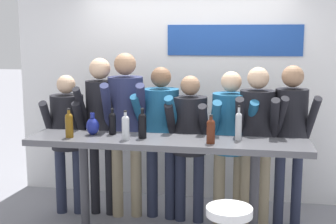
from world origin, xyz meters
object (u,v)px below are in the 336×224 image
object	(u,v)px
person_left	(101,118)
wine_bottle_0	(126,126)
person_right	(230,132)
decorative_vase	(93,126)
person_center_left	(126,117)
person_far_left	(67,130)
wine_bottle_3	(69,124)
person_center_right	(190,133)
person_center	(161,127)
person_rightmost	(291,128)
wine_bottle_4	(142,124)
wine_bottle_1	(211,130)
wine_bottle_2	(239,125)
person_far_right	(257,130)
tasting_table	(167,156)
wine_bottle_5	(112,122)

from	to	relation	value
person_left	wine_bottle_0	size ratio (longest dim) A/B	6.30
person_right	decorative_vase	distance (m)	1.43
person_center_left	decorative_vase	world-z (taller)	person_center_left
person_far_left	person_right	xyz separation A→B (m)	(1.80, 0.02, 0.04)
person_left	wine_bottle_3	world-z (taller)	person_left
person_far_left	person_center_right	world-z (taller)	person_center_right
person_center	person_center_right	distance (m)	0.33
person_far_left	person_rightmost	size ratio (longest dim) A/B	0.92
person_left	wine_bottle_4	distance (m)	0.84
person_center_right	person_right	bearing A→B (deg)	5.42
wine_bottle_3	wine_bottle_1	bearing A→B (deg)	-0.23
person_left	wine_bottle_2	bearing A→B (deg)	-18.03
wine_bottle_2	decorative_vase	xyz separation A→B (m)	(-1.43, -0.03, -0.06)
person_center_right	person_far_right	world-z (taller)	person_far_right
person_far_right	person_center_right	bearing A→B (deg)	178.90
person_left	wine_bottle_4	world-z (taller)	person_left
wine_bottle_2	tasting_table	bearing A→B (deg)	-171.93
person_rightmost	decorative_vase	distance (m)	2.02
person_far_left	person_center	distance (m)	1.05
person_rightmost	wine_bottle_0	size ratio (longest dim) A/B	6.11
person_rightmost	tasting_table	bearing A→B (deg)	-165.65
person_center_left	person_far_right	xyz separation A→B (m)	(1.40, -0.05, -0.08)
person_center_left	wine_bottle_4	size ratio (longest dim) A/B	6.28
tasting_table	person_right	distance (m)	0.82
person_far_left	person_center	xyz separation A→B (m)	(1.05, 0.05, 0.06)
person_far_right	person_center_left	bearing A→B (deg)	178.83
person_rightmost	wine_bottle_5	bearing A→B (deg)	-177.31
wine_bottle_0	wine_bottle_4	world-z (taller)	wine_bottle_4
wine_bottle_1	wine_bottle_4	size ratio (longest dim) A/B	0.91
tasting_table	wine_bottle_1	distance (m)	0.52
person_center	wine_bottle_3	size ratio (longest dim) A/B	5.93
person_left	wine_bottle_1	xyz separation A→B (m)	(1.27, -0.68, 0.05)
person_far_left	person_right	size ratio (longest dim) A/B	0.96
person_center	wine_bottle_4	size ratio (longest dim) A/B	5.77
person_center	wine_bottle_5	world-z (taller)	person_center
person_center	person_rightmost	distance (m)	1.36
person_far_right	wine_bottle_0	bearing A→B (deg)	-152.54
person_center	wine_bottle_1	world-z (taller)	person_center
tasting_table	person_center_right	bearing A→B (deg)	74.72
person_center_left	wine_bottle_1	world-z (taller)	person_center_left
decorative_vase	wine_bottle_5	bearing A→B (deg)	18.69
person_right	wine_bottle_2	distance (m)	0.52
person_far_left	person_far_right	xyz separation A→B (m)	(2.07, -0.03, 0.08)
tasting_table	wine_bottle_1	world-z (taller)	wine_bottle_1
person_far_right	wine_bottle_4	xyz separation A→B (m)	(-1.08, -0.52, 0.12)
wine_bottle_0	decorative_vase	world-z (taller)	wine_bottle_0
person_right	wine_bottle_3	bearing A→B (deg)	-168.32
wine_bottle_0	person_left	bearing A→B (deg)	124.65
wine_bottle_4	wine_bottle_2	bearing A→B (deg)	5.46
person_left	person_rightmost	xyz separation A→B (m)	(2.04, -0.00, -0.04)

